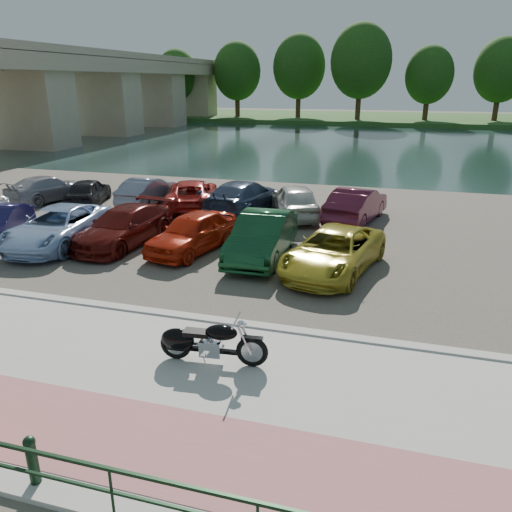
{
  "coord_description": "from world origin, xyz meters",
  "views": [
    {
      "loc": [
        3.25,
        -8.43,
        5.72
      ],
      "look_at": [
        -0.36,
        4.16,
        1.1
      ],
      "focal_mm": 35.0,
      "sensor_mm": 36.0,
      "label": 1
    }
  ],
  "objects": [
    {
      "name": "ground",
      "position": [
        0.0,
        0.0,
        0.0
      ],
      "size": [
        200.0,
        200.0,
        0.0
      ],
      "primitive_type": "plane",
      "color": "#595447",
      "rests_on": "ground"
    },
    {
      "name": "promenade",
      "position": [
        0.0,
        -1.0,
        0.05
      ],
      "size": [
        60.0,
        6.0,
        0.1
      ],
      "primitive_type": "cube",
      "color": "#B2B0A8",
      "rests_on": "ground"
    },
    {
      "name": "pink_path",
      "position": [
        0.0,
        -2.5,
        0.1
      ],
      "size": [
        60.0,
        2.0,
        0.01
      ],
      "primitive_type": "cube",
      "color": "#A65E64",
      "rests_on": "promenade"
    },
    {
      "name": "kerb",
      "position": [
        0.0,
        2.0,
        0.07
      ],
      "size": [
        60.0,
        0.3,
        0.14
      ],
      "primitive_type": "cube",
      "color": "#B2B0A8",
      "rests_on": "ground"
    },
    {
      "name": "parking_lot",
      "position": [
        0.0,
        11.0,
        0.02
      ],
      "size": [
        60.0,
        18.0,
        0.04
      ],
      "primitive_type": "cube",
      "color": "#48443A",
      "rests_on": "ground"
    },
    {
      "name": "river",
      "position": [
        0.0,
        40.0,
        0.0
      ],
      "size": [
        120.0,
        40.0,
        0.0
      ],
      "primitive_type": "cube",
      "color": "#192E2B",
      "rests_on": "ground"
    },
    {
      "name": "far_bank",
      "position": [
        0.0,
        72.0,
        0.3
      ],
      "size": [
        120.0,
        24.0,
        0.6
      ],
      "primitive_type": "cube",
      "color": "#274C1B",
      "rests_on": "ground"
    },
    {
      "name": "bridge",
      "position": [
        -28.0,
        41.02,
        5.52
      ],
      "size": [
        7.0,
        56.0,
        8.55
      ],
      "color": "tan",
      "rests_on": "ground"
    },
    {
      "name": "railing",
      "position": [
        0.0,
        -4.0,
        0.79
      ],
      "size": [
        24.04,
        0.05,
        0.9
      ],
      "color": "black",
      "rests_on": "promenade"
    },
    {
      "name": "bollards",
      "position": [
        -1.67,
        -3.7,
        0.54
      ],
      "size": [
        10.68,
        0.18,
        0.81
      ],
      "color": "black",
      "rests_on": "promenade"
    },
    {
      "name": "far_trees",
      "position": [
        4.36,
        65.79,
        7.49
      ],
      "size": [
        70.25,
        10.68,
        12.52
      ],
      "color": "#3E2716",
      "rests_on": "far_bank"
    },
    {
      "name": "motorcycle",
      "position": [
        -0.36,
        0.14,
        0.56
      ],
      "size": [
        2.33,
        0.75,
        1.05
      ],
      "rotation": [
        0.0,
        0.0,
        0.1
      ],
      "color": "black",
      "rests_on": "promenade"
    },
    {
      "name": "car_2",
      "position": [
        -8.4,
        6.24,
        0.73
      ],
      "size": [
        2.67,
        5.13,
        1.38
      ],
      "primitive_type": "imported",
      "rotation": [
        0.0,
        0.0,
        0.08
      ],
      "color": "#94AFD8",
      "rests_on": "parking_lot"
    },
    {
      "name": "car_3",
      "position": [
        -6.17,
        6.97,
        0.71
      ],
      "size": [
        2.29,
        4.77,
        1.34
      ],
      "primitive_type": "imported",
      "rotation": [
        0.0,
        0.0,
        -0.09
      ],
      "color": "#4F0E0B",
      "rests_on": "parking_lot"
    },
    {
      "name": "car_4",
      "position": [
        -3.47,
        6.98,
        0.73
      ],
      "size": [
        2.47,
        4.3,
        1.38
      ],
      "primitive_type": "imported",
      "rotation": [
        0.0,
        0.0,
        -0.22
      ],
      "color": "#B6220C",
      "rests_on": "parking_lot"
    },
    {
      "name": "car_5",
      "position": [
        -0.95,
        6.97,
        0.79
      ],
      "size": [
        1.71,
        4.62,
        1.51
      ],
      "primitive_type": "imported",
      "rotation": [
        0.0,
        0.0,
        0.02
      ],
      "color": "#114020",
      "rests_on": "parking_lot"
    },
    {
      "name": "car_6",
      "position": [
        1.53,
        6.33,
        0.71
      ],
      "size": [
        3.2,
        5.16,
        1.33
      ],
      "primitive_type": "imported",
      "rotation": [
        0.0,
        0.0,
        -0.22
      ],
      "color": "#AB9C27",
      "rests_on": "parking_lot"
    },
    {
      "name": "car_7",
      "position": [
        -13.42,
        12.19,
        0.67
      ],
      "size": [
        2.78,
        4.63,
        1.26
      ],
      "primitive_type": "imported",
      "rotation": [
        0.0,
        0.0,
        2.89
      ],
      "color": "#9898A0",
      "rests_on": "parking_lot"
    },
    {
      "name": "car_8",
      "position": [
        -11.12,
        12.19,
        0.67
      ],
      "size": [
        2.48,
        3.95,
        1.25
      ],
      "primitive_type": "imported",
      "rotation": [
        0.0,
        0.0,
        3.44
      ],
      "color": "black",
      "rests_on": "parking_lot"
    },
    {
      "name": "car_9",
      "position": [
        -8.37,
        12.98,
        0.69
      ],
      "size": [
        1.45,
        3.96,
        1.3
      ],
      "primitive_type": "imported",
      "rotation": [
        0.0,
        0.0,
        3.12
      ],
      "color": "slate",
      "rests_on": "parking_lot"
    },
    {
      "name": "car_10",
      "position": [
        -5.94,
        12.75,
        0.71
      ],
      "size": [
        3.68,
        5.3,
        1.34
      ],
      "primitive_type": "imported",
      "rotation": [
        0.0,
        0.0,
        3.47
      ],
      "color": "#A9221C",
      "rests_on": "parking_lot"
    },
    {
      "name": "car_11",
      "position": [
        -3.35,
        12.5,
        0.79
      ],
      "size": [
        2.75,
        5.37,
        1.49
      ],
      "primitive_type": "imported",
      "rotation": [
        0.0,
        0.0,
        3.01
      ],
      "color": "#28354F",
      "rests_on": "parking_lot"
    },
    {
      "name": "car_12",
      "position": [
        -0.99,
        12.5,
        0.78
      ],
      "size": [
        3.17,
        4.68,
        1.48
      ],
      "primitive_type": "imported",
      "rotation": [
        0.0,
        0.0,
        3.5
      ],
      "color": "#B5B6B1",
      "rests_on": "parking_lot"
    },
    {
      "name": "car_13",
      "position": [
        1.65,
        12.55,
        0.76
      ],
      "size": [
        2.43,
        4.62,
        1.45
      ],
      "primitive_type": "imported",
      "rotation": [
        0.0,
        0.0,
        2.93
      ],
      "color": "#4F1528",
      "rests_on": "parking_lot"
    }
  ]
}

